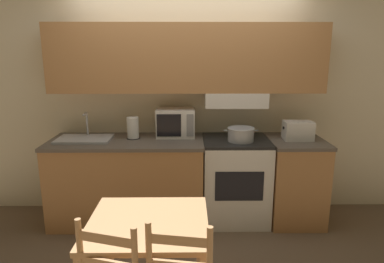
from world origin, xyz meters
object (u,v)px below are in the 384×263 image
cooking_pot (241,134)px  dining_table (149,237)px  microwave (176,123)px  paper_towel_roll (133,128)px  stove_range (235,179)px  toaster (298,130)px  sink_basin (84,138)px

cooking_pot → dining_table: 1.64m
microwave → paper_towel_roll: 0.47m
stove_range → toaster: toaster is taller
cooking_pot → microwave: microwave is taller
paper_towel_roll → dining_table: paper_towel_roll is taller
cooking_pot → toaster: size_ratio=1.17×
cooking_pot → microwave: 0.73m
stove_range → sink_basin: bearing=-179.5°
stove_range → dining_table: bearing=-118.8°
microwave → sink_basin: bearing=-170.7°
stove_range → microwave: size_ratio=2.21×
stove_range → dining_table: stove_range is taller
cooking_pot → dining_table: size_ratio=0.45×
stove_range → sink_basin: size_ratio=1.62×
cooking_pot → sink_basin: size_ratio=0.64×
microwave → dining_table: bearing=-94.8°
cooking_pot → paper_towel_roll: (-1.15, 0.12, 0.04)m
sink_basin → paper_towel_roll: (0.51, 0.07, 0.10)m
toaster → paper_towel_roll: 1.77m
microwave → paper_towel_roll: microwave is taller
sink_basin → cooking_pot: bearing=-2.0°
toaster → sink_basin: 2.28m
microwave → toaster: bearing=-7.0°
dining_table → toaster: bearing=44.5°
dining_table → microwave: bearing=85.2°
toaster → paper_towel_roll: bearing=177.7°
microwave → sink_basin: microwave is taller
microwave → paper_towel_roll: size_ratio=1.79×
stove_range → microwave: microwave is taller
sink_basin → paper_towel_roll: sink_basin is taller
stove_range → cooking_pot: 0.54m
microwave → paper_towel_roll: (-0.46, -0.09, -0.04)m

